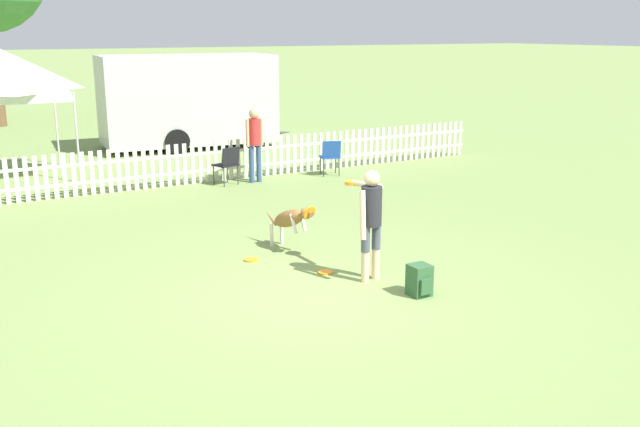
# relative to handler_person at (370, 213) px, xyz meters

# --- Properties ---
(ground_plane) EXTENTS (240.00, 240.00, 0.00)m
(ground_plane) POSITION_rel_handler_person_xyz_m (-0.94, -0.17, -0.95)
(ground_plane) COLOR olive
(handler_person) EXTENTS (0.49, 0.97, 1.53)m
(handler_person) POSITION_rel_handler_person_xyz_m (0.00, 0.00, 0.00)
(handler_person) COLOR beige
(handler_person) RESTS_ON ground_plane
(leaping_dog) EXTENTS (0.41, 1.21, 0.80)m
(leaping_dog) POSITION_rel_handler_person_xyz_m (-0.32, 1.72, -0.44)
(leaping_dog) COLOR olive
(leaping_dog) RESTS_ON ground_plane
(frisbee_near_handler) EXTENTS (0.21, 0.21, 0.02)m
(frisbee_near_handler) POSITION_rel_handler_person_xyz_m (-1.06, 1.55, -0.93)
(frisbee_near_handler) COLOR orange
(frisbee_near_handler) RESTS_ON ground_plane
(frisbee_near_dog) EXTENTS (0.21, 0.21, 0.02)m
(frisbee_near_dog) POSITION_rel_handler_person_xyz_m (-0.39, 0.52, -0.93)
(frisbee_near_dog) COLOR orange
(frisbee_near_dog) RESTS_ON ground_plane
(backpack_on_grass) EXTENTS (0.26, 0.30, 0.41)m
(backpack_on_grass) POSITION_rel_handler_person_xyz_m (0.23, -0.82, -0.74)
(backpack_on_grass) COLOR #2D5633
(backpack_on_grass) RESTS_ON ground_plane
(picket_fence) EXTENTS (17.38, 0.04, 0.91)m
(picket_fence) POSITION_rel_handler_person_xyz_m (-0.94, 7.12, -0.49)
(picket_fence) COLOR beige
(picket_fence) RESTS_ON ground_plane
(folding_chair_blue_left) EXTENTS (0.55, 0.56, 0.85)m
(folding_chair_blue_left) POSITION_rel_handler_person_xyz_m (0.68, 6.63, -0.43)
(folding_chair_blue_left) COLOR #333338
(folding_chair_blue_left) RESTS_ON ground_plane
(folding_chair_center) EXTENTS (0.55, 0.56, 0.84)m
(folding_chair_center) POSITION_rel_handler_person_xyz_m (3.16, 6.41, -0.44)
(folding_chair_center) COLOR #333338
(folding_chair_center) RESTS_ON ground_plane
(canopy_tent_main) EXTENTS (2.52, 2.52, 2.90)m
(canopy_tent_main) POSITION_rel_handler_person_xyz_m (-3.32, 9.74, 1.40)
(canopy_tent_main) COLOR silver
(canopy_tent_main) RESTS_ON ground_plane
(spectator_standing) EXTENTS (0.42, 0.27, 1.65)m
(spectator_standing) POSITION_rel_handler_person_xyz_m (1.33, 6.61, 0.05)
(spectator_standing) COLOR #334C7A
(spectator_standing) RESTS_ON ground_plane
(equipment_trailer) EXTENTS (5.69, 2.58, 2.62)m
(equipment_trailer) POSITION_rel_handler_person_xyz_m (1.72, 12.04, 0.43)
(equipment_trailer) COLOR #B7B7B7
(equipment_trailer) RESTS_ON ground_plane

